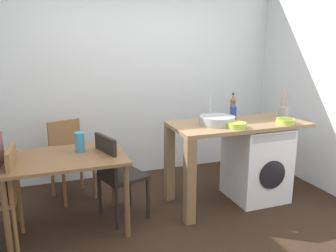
% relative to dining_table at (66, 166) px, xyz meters
% --- Properties ---
extents(ground_plane, '(5.46, 5.46, 0.00)m').
position_rel_dining_table_xyz_m(ground_plane, '(0.91, -0.47, -0.64)').
color(ground_plane, black).
extents(wall_back, '(4.60, 0.10, 2.70)m').
position_rel_dining_table_xyz_m(wall_back, '(0.91, 1.28, 0.71)').
color(wall_back, silver).
rests_on(wall_back, ground_plane).
extents(dining_table, '(1.10, 0.76, 0.74)m').
position_rel_dining_table_xyz_m(dining_table, '(0.00, 0.00, 0.00)').
color(dining_table, brown).
rests_on(dining_table, ground_plane).
extents(chair_person_seat, '(0.42, 0.42, 0.90)m').
position_rel_dining_table_xyz_m(chair_person_seat, '(-0.55, -0.10, -0.14)').
color(chair_person_seat, olive).
rests_on(chair_person_seat, ground_plane).
extents(chair_opposite, '(0.50, 0.50, 0.90)m').
position_rel_dining_table_xyz_m(chair_opposite, '(0.48, 0.03, -0.14)').
color(chair_opposite, black).
rests_on(chair_opposite, ground_plane).
extents(chair_spare_by_wall, '(0.51, 0.51, 0.90)m').
position_rel_dining_table_xyz_m(chair_spare_by_wall, '(0.08, 0.77, -0.14)').
color(chair_spare_by_wall, olive).
rests_on(chair_spare_by_wall, ground_plane).
extents(kitchen_counter, '(1.50, 0.68, 0.92)m').
position_rel_dining_table_xyz_m(kitchen_counter, '(1.63, -0.01, 0.12)').
color(kitchen_counter, olive).
rests_on(kitchen_counter, ground_plane).
extents(washing_machine, '(0.60, 0.61, 0.86)m').
position_rel_dining_table_xyz_m(washing_machine, '(2.10, -0.01, -0.21)').
color(washing_machine, white).
rests_on(washing_machine, ground_plane).
extents(sink_basin, '(0.38, 0.38, 0.09)m').
position_rel_dining_table_xyz_m(sink_basin, '(1.58, -0.01, 0.32)').
color(sink_basin, '#9EA0A5').
rests_on(sink_basin, kitchen_counter).
extents(tap, '(0.02, 0.02, 0.28)m').
position_rel_dining_table_xyz_m(tap, '(1.58, 0.17, 0.42)').
color(tap, '#B2B2B7').
rests_on(tap, kitchen_counter).
extents(bottle_tall_green, '(0.07, 0.07, 0.23)m').
position_rel_dining_table_xyz_m(bottle_tall_green, '(1.80, 0.05, 0.38)').
color(bottle_tall_green, navy).
rests_on(bottle_tall_green, kitchen_counter).
extents(bottle_squat_brown, '(0.06, 0.06, 0.29)m').
position_rel_dining_table_xyz_m(bottle_squat_brown, '(1.92, 0.26, 0.41)').
color(bottle_squat_brown, brown).
rests_on(bottle_squat_brown, kitchen_counter).
extents(mixing_bowl, '(0.20, 0.20, 0.06)m').
position_rel_dining_table_xyz_m(mixing_bowl, '(1.69, -0.21, 0.31)').
color(mixing_bowl, '#A8C63D').
rests_on(mixing_bowl, kitchen_counter).
extents(utensil_crock, '(0.11, 0.11, 0.30)m').
position_rel_dining_table_xyz_m(utensil_crock, '(2.47, 0.04, 0.35)').
color(utensil_crock, gray).
rests_on(utensil_crock, kitchen_counter).
extents(colander, '(0.20, 0.20, 0.06)m').
position_rel_dining_table_xyz_m(colander, '(2.29, -0.23, 0.31)').
color(colander, '#A8C63D').
rests_on(colander, kitchen_counter).
extents(vase, '(0.09, 0.09, 0.19)m').
position_rel_dining_table_xyz_m(vase, '(0.15, 0.10, 0.19)').
color(vase, teal).
rests_on(vase, dining_table).
extents(scissors, '(0.15, 0.06, 0.01)m').
position_rel_dining_table_xyz_m(scissors, '(1.79, -0.11, 0.28)').
color(scissors, '#B2B2B7').
rests_on(scissors, kitchen_counter).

